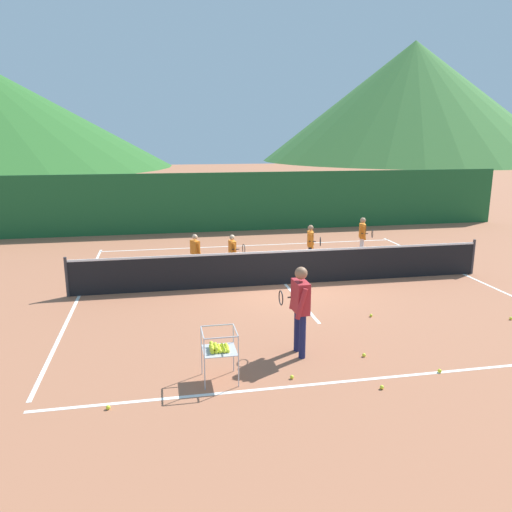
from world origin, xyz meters
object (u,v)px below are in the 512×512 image
tennis_net (285,267)px  tennis_ball_4 (511,318)px  tennis_ball_0 (292,377)px  student_2 (311,242)px  student_3 (363,234)px  tennis_ball_6 (440,371)px  tennis_ball_5 (364,355)px  tennis_ball_2 (371,315)px  tennis_ball_1 (108,407)px  tennis_ball_3 (382,387)px  ball_cart (218,348)px  instructor (300,303)px  student_1 (233,250)px  student_0 (195,250)px

tennis_net → tennis_ball_4: size_ratio=171.81×
tennis_ball_4 → tennis_ball_0: bearing=-162.2°
student_2 → student_3: student_3 is taller
student_2 → tennis_ball_4: bearing=-60.7°
tennis_ball_6 → student_3: bearing=76.5°
student_3 → tennis_ball_5: size_ratio=20.25×
tennis_ball_2 → tennis_ball_1: bearing=-151.7°
student_2 → tennis_ball_1: 9.52m
tennis_ball_3 → tennis_ball_6: size_ratio=1.00×
tennis_net → student_3: (3.35, 2.59, 0.33)m
tennis_ball_2 → tennis_ball_5: same height
tennis_net → ball_cart: tennis_net is taller
student_2 → tennis_ball_0: 7.74m
tennis_ball_4 → student_3: bearing=98.9°
tennis_net → tennis_ball_3: tennis_net is taller
instructor → student_3: instructor is taller
student_1 → student_3: 4.76m
tennis_ball_5 → tennis_ball_6: same height
tennis_ball_1 → instructor: bearing=21.9°
tennis_net → tennis_ball_3: size_ratio=171.81×
tennis_net → student_0: bearing=146.3°
tennis_ball_2 → tennis_ball_3: size_ratio=1.00×
student_1 → tennis_ball_0: student_1 is taller
student_3 → tennis_ball_0: bearing=-119.8°
instructor → tennis_ball_6: (2.23, -1.22, -1.00)m
tennis_net → ball_cart: (-2.51, -5.30, 0.09)m
instructor → tennis_ball_6: instructor is taller
tennis_ball_1 → tennis_ball_3: 4.38m
student_2 → tennis_ball_3: 8.02m
student_1 → tennis_ball_4: size_ratio=17.49×
tennis_ball_0 → tennis_ball_2: 3.65m
tennis_ball_2 → ball_cart: bearing=-147.8°
student_3 → tennis_ball_6: size_ratio=20.25×
tennis_ball_0 → student_2: bearing=70.7°
tennis_ball_1 → tennis_ball_6: (5.63, 0.15, 0.00)m
tennis_ball_5 → student_2: bearing=81.7°
tennis_ball_3 → tennis_ball_5: 1.24m
student_3 → tennis_ball_0: student_3 is taller
tennis_ball_3 → tennis_ball_1: bearing=177.3°
student_0 → tennis_ball_1: size_ratio=17.85×
tennis_ball_0 → tennis_ball_6: 2.63m
instructor → tennis_ball_2: 2.91m
student_0 → tennis_ball_3: bearing=-72.2°
tennis_ball_1 → student_3: bearing=48.1°
tennis_ball_4 → tennis_ball_1: bearing=-165.6°
ball_cart → student_2: bearing=61.9°
student_2 → ball_cart: (-3.78, -7.08, -0.21)m
tennis_ball_1 → ball_cart: bearing=18.9°
tennis_ball_0 → tennis_ball_3: bearing=-24.8°
tennis_ball_5 → ball_cart: bearing=-171.7°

